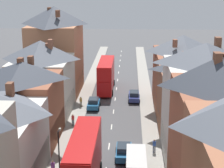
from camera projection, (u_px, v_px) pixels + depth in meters
pavement_left at (81, 106)px, 58.02m from camera, size 2.20×104.00×0.14m
pavement_right at (147, 107)px, 57.55m from camera, size 2.20×104.00×0.14m
centre_line_dashes at (114, 112)px, 55.88m from camera, size 0.14×97.80×0.01m
terrace_row_left at (10, 108)px, 39.14m from camera, size 8.00×61.96×14.80m
terrace_row_right at (214, 126)px, 34.61m from camera, size 8.00×56.04×13.58m
double_decker_bus_lead at (84, 161)px, 34.82m from camera, size 2.74×10.80×5.30m
double_decker_bus_mid_street at (106, 75)px, 65.79m from camera, size 2.74×10.80×5.30m
car_near_blue at (124, 151)px, 41.28m from camera, size 1.90×4.05×1.60m
car_near_silver at (134, 96)px, 60.69m from camera, size 1.90×4.41×1.59m
car_parked_left_a at (94, 103)px, 57.13m from camera, size 1.90×4.08×1.61m
car_parked_right_a at (78, 154)px, 40.50m from camera, size 1.90×4.15×1.68m
car_mid_black at (105, 65)px, 82.29m from camera, size 1.90×4.45×1.57m
delivery_van at (136, 165)px, 37.16m from camera, size 2.20×5.20×2.41m
pedestrian_mid_left at (53, 167)px, 37.33m from camera, size 0.36×0.22×1.61m
pedestrian_mid_right at (154, 145)px, 42.21m from camera, size 0.36×0.22×1.61m
pedestrian_far_left at (73, 119)px, 49.97m from camera, size 0.36×0.22×1.61m
pedestrian_far_right at (81, 101)px, 57.32m from camera, size 0.36×0.22×1.61m
street_lamp at (59, 153)px, 35.48m from camera, size 0.20×1.12×5.50m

